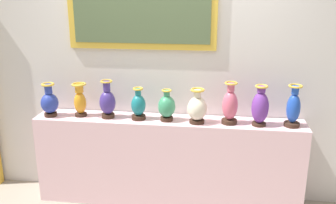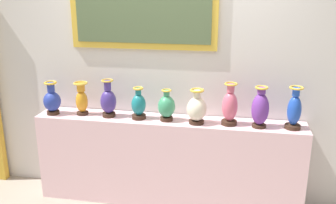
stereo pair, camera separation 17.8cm
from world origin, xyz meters
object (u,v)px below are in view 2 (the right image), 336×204
Objects in this scene: vase_ivory at (197,109)px; vase_indigo at (108,101)px; vase_rose at (230,107)px; vase_cobalt at (52,100)px; vase_teal at (139,105)px; vase_sapphire at (294,110)px; vase_amber at (82,99)px; vase_jade at (167,107)px; vase_violet at (260,109)px.

vase_indigo is at bearing 177.58° from vase_ivory.
vase_cobalt is at bearing -179.35° from vase_rose.
vase_indigo is 1.19× the size of vase_teal.
vase_ivory is 0.88m from vase_sapphire.
vase_indigo is at bearing 3.08° from vase_cobalt.
vase_ivory is (1.16, -0.05, -0.01)m from vase_amber.
vase_teal is 0.80× the size of vase_sapphire.
vase_cobalt is 1.01× the size of vase_amber.
vase_teal is at bearing 176.92° from vase_ivory.
vase_jade is 0.29m from vase_ivory.
vase_jade is 0.60m from vase_rose.
vase_teal is 0.57m from vase_ivory.
vase_cobalt reaches higher than vase_jade.
vase_amber is 1.08× the size of vase_jade.
vase_sapphire reaches higher than vase_violet.
vase_violet is (1.14, -0.02, 0.04)m from vase_teal.
vase_indigo is 0.95× the size of vase_sapphire.
vase_jade is (0.87, -0.02, -0.02)m from vase_amber.
vase_violet reaches higher than vase_amber.
vase_sapphire reaches higher than vase_amber.
vase_cobalt reaches higher than vase_amber.
vase_teal is 1.15m from vase_violet.
vase_sapphire is at bearing 1.59° from vase_ivory.
vase_cobalt reaches higher than vase_ivory.
vase_violet is at bearing -3.78° from vase_rose.
vase_rose is 0.57m from vase_sapphire.
vase_amber is at bearing 178.58° from vase_jade.
vase_cobalt is 1.16m from vase_jade.
vase_ivory is 0.85× the size of vase_sapphire.
vase_indigo is at bearing 179.46° from vase_rose.
vase_indigo is at bearing 178.95° from vase_jade.
vase_teal is at bearing -1.19° from vase_indigo.
vase_cobalt is at bearing -171.98° from vase_amber.
vase_ivory is 0.58m from vase_violet.
vase_jade is 0.87m from vase_violet.
vase_indigo reaches higher than vase_cobalt.
vase_jade is (1.16, 0.02, -0.01)m from vase_cobalt.
vase_amber is 1.74m from vase_violet.
vase_teal is at bearing 179.75° from vase_sapphire.
vase_ivory is at bearing -179.23° from vase_violet.
vase_violet is at bearing -1.15° from vase_indigo.
vase_jade is 0.92× the size of vase_ivory.
vase_ivory is at bearing -2.42° from vase_indigo.
vase_amber is 0.59m from vase_teal.
vase_amber is at bearing 178.34° from vase_teal.
vase_sapphire is (1.75, -0.01, 0.01)m from vase_indigo.
vase_indigo is 1.12× the size of vase_ivory.
vase_sapphire is (1.17, -0.00, 0.03)m from vase_jade.
vase_violet reaches higher than vase_teal.
vase_jade is (0.28, -0.00, 0.00)m from vase_teal.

